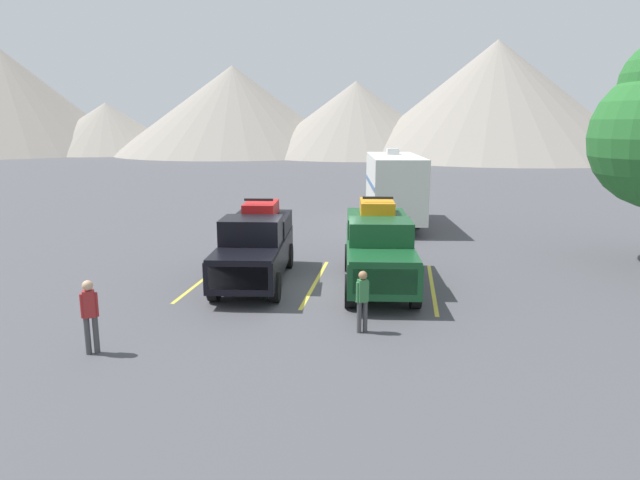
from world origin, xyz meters
name	(u,v)px	position (x,y,z in m)	size (l,w,h in m)	color
ground_plane	(312,288)	(0.00, 0.00, 0.00)	(240.00, 240.00, 0.00)	#47474C
pickup_truck_a	(256,245)	(-1.95, 0.63, 1.19)	(2.53, 5.92, 2.59)	black
pickup_truck_b	(378,247)	(2.00, 0.68, 1.25)	(2.59, 5.99, 2.72)	#144723
lot_stripe_a	(205,278)	(-3.71, 0.64, 0.00)	(0.12, 5.50, 0.01)	gold
lot_stripe_b	(315,283)	(0.00, 0.64, 0.00)	(0.12, 5.50, 0.01)	gold
lot_stripe_c	(432,287)	(3.71, 0.64, 0.00)	(0.12, 5.50, 0.01)	gold
camper_trailer_a	(394,186)	(2.26, 11.44, 1.99)	(3.21, 8.32, 3.77)	silver
person_a	(90,312)	(-4.04, -5.70, 0.98)	(0.34, 0.29, 1.70)	#3F3F42
person_b	(362,297)	(1.81, -3.51, 0.90)	(0.31, 0.27, 1.56)	#3F3F42
mountain_ridge	(375,107)	(-2.01, 72.06, 7.38)	(169.88, 46.70, 17.41)	gray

